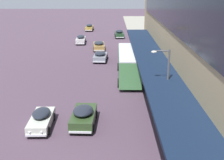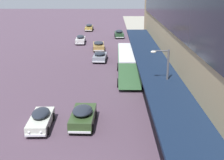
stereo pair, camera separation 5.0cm
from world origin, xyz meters
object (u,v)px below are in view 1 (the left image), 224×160
Objects in this scene: sedan_second_mid at (99,56)px; sedan_trailing_near at (88,27)px; fire_hydrant at (152,85)px; transit_bus_kerbside_front at (128,63)px; sedan_lead_mid at (98,46)px; sedan_lead_near at (40,119)px; sedan_oncoming_rear at (83,116)px; street_lamp at (165,80)px; sedan_second_near at (80,39)px; sedan_oncoming_front at (118,34)px.

sedan_trailing_near is (-3.69, 29.76, 0.04)m from sedan_second_mid.
transit_bus_kerbside_front is at bearing 123.51° from fire_hydrant.
sedan_lead_near is at bearing -96.68° from sedan_lead_mid.
sedan_oncoming_rear is 29.24m from sedan_lead_mid.
sedan_oncoming_rear is (-4.36, -12.73, -1.14)m from transit_bus_kerbside_front.
transit_bus_kerbside_front is 17.09m from sedan_lead_mid.
sedan_lead_mid is 29.72m from street_lamp.
fire_hydrant is (6.76, -20.29, -0.26)m from sedan_lead_mid.
sedan_second_mid is 7.80m from sedan_lead_mid.
sedan_trailing_near is at bearing 100.83° from street_lamp.
sedan_oncoming_rear is 51.30m from sedan_trailing_near.
sedan_second_near is (-7.96, 22.45, -1.17)m from transit_bus_kerbside_front.
transit_bus_kerbside_front is 28.77m from sedan_oncoming_front.
sedan_second_near reaches higher than sedan_lead_mid.
sedan_second_mid is 0.72× the size of street_lamp.
sedan_lead_near is at bearing -90.32° from sedan_trailing_near.
sedan_trailing_near is (-3.09, 51.21, -0.04)m from sedan_oncoming_rear.
sedan_second_mid is 0.89× the size of sedan_second_near.
street_lamp reaches higher than sedan_lead_mid.
sedan_second_mid is 6.22× the size of fire_hydrant.
sedan_lead_mid is at bearing 83.32° from sedan_lead_near.
sedan_trailing_near is 1.08× the size of sedan_oncoming_front.
sedan_second_mid is at bearing 88.40° from sedan_oncoming_rear.
sedan_second_mid is 0.98× the size of sedan_lead_near.
sedan_second_near is 36.37m from street_lamp.
sedan_lead_mid is 1.09× the size of sedan_oncoming_front.
sedan_second_mid is at bearing -72.97° from sedan_second_near.
sedan_second_mid is at bearing -99.31° from sedan_oncoming_front.
transit_bus_kerbside_front reaches higher than fire_hydrant.
sedan_second_near is 1.01× the size of sedan_trailing_near.
sedan_lead_near is at bearing -99.83° from sedan_oncoming_front.
sedan_lead_mid is at bearing 102.76° from street_lamp.
sedan_lead_mid is 1.10× the size of sedan_lead_near.
fire_hydrant is (0.23, 8.54, -3.25)m from street_lamp.
sedan_second_near is 1.09× the size of sedan_oncoming_front.
street_lamp is (2.27, -12.32, 1.81)m from transit_bus_kerbside_front.
sedan_oncoming_front is at bearing 90.95° from transit_bus_kerbside_front.
street_lamp reaches higher than fire_hydrant.
fire_hydrant is (10.24, 9.36, -0.21)m from sedan_lead_near.
sedan_oncoming_front is (3.28, 20.02, 0.09)m from sedan_second_mid.
sedan_lead_near is at bearing -100.31° from sedan_second_mid.
sedan_lead_near is (-3.98, -21.87, -0.01)m from sedan_second_mid.
sedan_second_near is at bearing 109.52° from transit_bus_kerbside_front.
sedan_second_mid is at bearing 105.98° from street_lamp.
sedan_lead_near is 6.35× the size of fire_hydrant.
sedan_second_near is at bearing 95.85° from sedan_oncoming_rear.
fire_hydrant is (2.98, -32.53, -0.31)m from sedan_oncoming_front.
fire_hydrant is (10.47, -26.24, -0.27)m from sedan_second_near.
sedan_trailing_near is at bearing 100.95° from transit_bus_kerbside_front.
sedan_second_mid is 13.99m from fire_hydrant.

